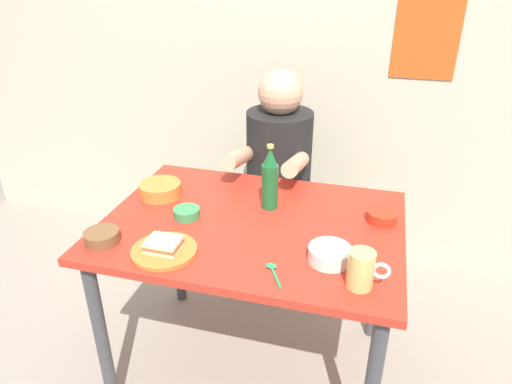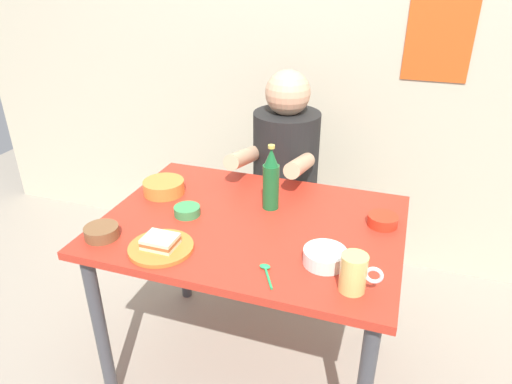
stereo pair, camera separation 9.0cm
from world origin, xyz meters
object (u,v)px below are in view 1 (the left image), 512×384
Objects in this scene: rice_bowl_white at (330,254)px; plate_orange at (164,251)px; person_seated at (279,154)px; beer_bottle at (270,180)px; dining_table at (253,243)px; beer_mug at (362,269)px; sandwich at (164,244)px; stool at (277,226)px.

plate_orange is at bearing -169.48° from rice_bowl_white.
person_seated is 0.51m from beer_bottle.
rice_bowl_white is (0.31, -0.17, 0.12)m from dining_table.
beer_bottle is (0.08, -0.49, 0.09)m from person_seated.
beer_mug is 0.48× the size of beer_bottle.
dining_table is at bearing 146.19° from beer_mug.
plate_orange is at bearing 0.00° from sandwich.
stool is 0.63× the size of person_seated.
stool is at bearing 113.65° from rice_bowl_white.
person_seated is at bearing 78.22° from sandwich.
sandwich is (-0.19, -0.90, 0.42)m from stool.
person_seated is 5.71× the size of beer_mug.
beer_mug reaches higher than sandwich.
rice_bowl_white is (-0.10, 0.10, -0.03)m from beer_mug.
person_seated is 2.75× the size of beer_bottle.
dining_table is at bearing -104.72° from beer_bottle.
dining_table is 0.38m from sandwich.
stool is at bearing 90.00° from person_seated.
beer_bottle is at bearing 133.13° from beer_mug.
stool is 0.97m from rice_bowl_white.
beer_bottle is at bearing 56.74° from plate_orange.
beer_bottle is (0.03, 0.13, 0.21)m from dining_table.
person_seated reaches higher than beer_bottle.
beer_bottle reaches higher than sandwich.
sandwich is at bearing -130.07° from dining_table.
beer_bottle reaches higher than plate_orange.
rice_bowl_white reaches higher than plate_orange.
stool is 0.42m from person_seated.
rice_bowl_white is (0.27, -0.30, -0.09)m from beer_bottle.
plate_orange is 0.49m from beer_bottle.
beer_mug is at bearing -46.87° from beer_bottle.
plate_orange is 0.64m from beer_mug.
stool is 0.72m from beer_bottle.
person_seated is (-0.04, 0.62, 0.12)m from dining_table.
sandwich is at bearing 0.00° from plate_orange.
beer_bottle is at bearing -81.11° from person_seated.
person_seated is at bearing 98.89° from beer_bottle.
rice_bowl_white reaches higher than dining_table.
plate_orange is at bearing -101.78° from person_seated.
beer_bottle reaches higher than beer_mug.
plate_orange is 0.02m from sandwich.
beer_mug is (0.64, -0.00, 0.03)m from sandwich.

